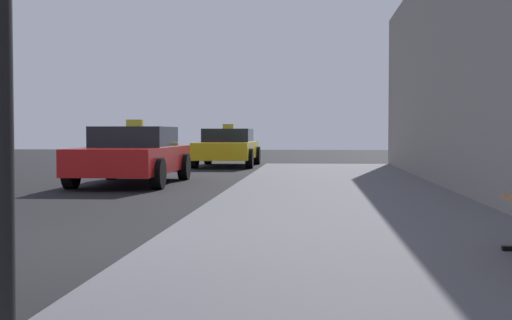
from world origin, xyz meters
name	(u,v)px	position (x,y,z in m)	size (l,w,h in m)	color
sidewalk	(368,249)	(4.00, 0.00, 0.07)	(4.00, 32.00, 0.15)	#5B5B60
car_red	(133,155)	(-0.50, 8.88, 0.65)	(2.01, 4.48, 1.43)	red
car_yellow	(228,147)	(0.59, 17.24, 0.65)	(1.99, 4.55, 1.43)	yellow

